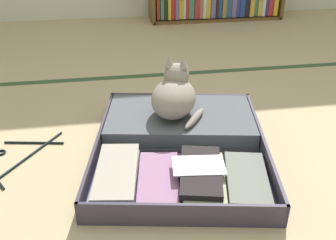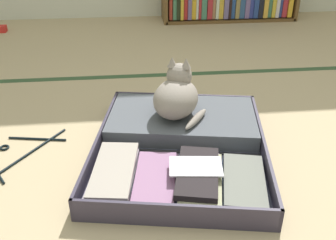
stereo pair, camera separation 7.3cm
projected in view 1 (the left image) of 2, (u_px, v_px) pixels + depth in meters
name	position (u px, v px, depth m)	size (l,w,h in m)	color
ground_plane	(216.00, 175.00, 1.52)	(10.00, 10.00, 0.00)	tan
tatami_border	(173.00, 74.00, 2.39)	(4.80, 0.05, 0.00)	#314D2E
open_suitcase	(180.00, 141.00, 1.66)	(0.82, 0.92, 0.09)	#383244
black_cat	(175.00, 95.00, 1.72)	(0.28, 0.33, 0.25)	gray
clothes_hanger	(16.00, 158.00, 1.61)	(0.34, 0.40, 0.01)	black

